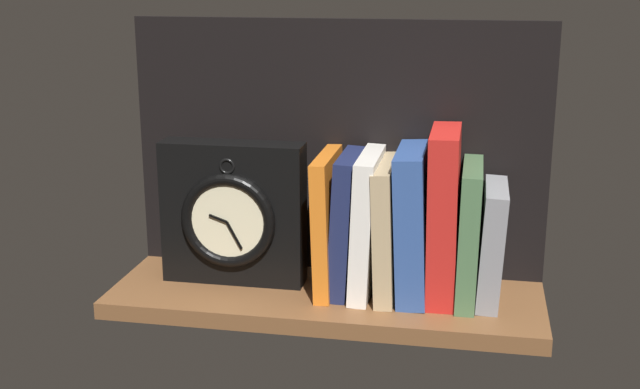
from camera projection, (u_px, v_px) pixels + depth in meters
ground_plane at (326, 299)px, 125.47cm from camera, size 64.86×22.02×2.50cm
back_panel at (338, 148)px, 129.67cm from camera, size 64.86×1.20×39.84cm
book_orange_pandolfini at (327, 222)px, 124.16cm from camera, size 3.01×15.28×20.79cm
book_navy_bierce at (346, 223)px, 123.63cm from camera, size 3.82×13.47×20.94cm
book_white_catcher at (367, 223)px, 123.04cm from camera, size 3.62×15.40×21.14cm
book_tan_shortstories at (387, 228)px, 122.64cm from camera, size 3.54×15.88×19.93cm
book_blue_modern at (413, 223)px, 121.67cm from camera, size 5.24×15.27×22.18cm
book_red_requiem at (444, 215)px, 120.47cm from camera, size 4.51×14.37×25.04cm
book_green_romantic at (469, 233)px, 120.46cm from camera, size 3.04×15.45×20.03cm
book_gray_chess at (492, 243)px, 120.25cm from camera, size 3.84×13.80×17.25cm
framed_clock at (233, 214)px, 126.41cm from camera, size 21.94×6.64×21.94cm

